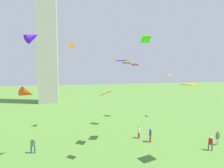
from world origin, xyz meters
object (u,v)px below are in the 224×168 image
person_1 (218,137)px  kite_flying_5 (107,92)px  monument_obelisk (47,20)px  person_0 (33,145)px  kite_flying_1 (27,93)px  kite_flying_2 (122,60)px  kite_flying_3 (126,63)px  kite_flying_9 (135,65)px  kite_flying_6 (33,37)px  kite_flying_7 (191,85)px  person_3 (150,134)px  kite_flying_0 (72,47)px  person_4 (139,132)px  person_5 (211,142)px  kite_flying_4 (170,75)px  kite_flying_8 (146,39)px

person_1 → kite_flying_5: kite_flying_5 is taller
monument_obelisk → kite_flying_5: (9.95, -33.28, -17.60)m
person_0 → kite_flying_1: 6.01m
kite_flying_2 → kite_flying_3: bearing=-71.7°
person_1 → kite_flying_9: kite_flying_9 is taller
kite_flying_1 → monument_obelisk: bearing=-36.5°
person_0 → kite_flying_5: size_ratio=0.94×
kite_flying_1 → kite_flying_6: (-0.22, 5.20, 6.80)m
kite_flying_3 → monument_obelisk: bearing=156.2°
kite_flying_5 → kite_flying_3: bearing=87.7°
kite_flying_2 → kite_flying_7: (6.54, -1.97, -2.37)m
person_3 → kite_flying_7: size_ratio=0.94×
kite_flying_0 → kite_flying_9: kite_flying_0 is taller
person_3 → person_4: 1.80m
person_0 → kite_flying_6: (-0.42, 4.45, 12.76)m
kite_flying_0 → person_0: bearing=59.1°
person_3 → person_5: person_3 is taller
person_1 → person_3: bearing=143.5°
person_3 → kite_flying_3: size_ratio=1.07×
person_3 → kite_flying_6: size_ratio=0.74×
kite_flying_0 → kite_flying_2: kite_flying_0 is taller
person_0 → kite_flying_2: 13.63m
person_1 → kite_flying_0: kite_flying_0 is taller
monument_obelisk → kite_flying_0: size_ratio=35.58×
person_3 → person_0: bearing=122.4°
monument_obelisk → person_1: (23.23, -37.13, -23.18)m
kite_flying_0 → kite_flying_9: bearing=-165.5°
kite_flying_6 → person_3: bearing=-142.2°
person_3 → kite_flying_0: (-9.48, 8.63, 12.07)m
kite_flying_4 → kite_flying_6: bearing=-85.9°
person_0 → kite_flying_7: (15.60, -6.14, 6.92)m
kite_flying_7 → kite_flying_8: kite_flying_8 is taller
person_5 → kite_flying_8: kite_flying_8 is taller
kite_flying_6 → kite_flying_4: bearing=-111.8°
kite_flying_4 → kite_flying_5: 17.63m
kite_flying_7 → kite_flying_1: bearing=146.5°
kite_flying_5 → kite_flying_9: kite_flying_9 is taller
person_1 → kite_flying_0: (-17.14, 11.71, 12.08)m
kite_flying_8 → kite_flying_7: bearing=30.5°
person_5 → kite_flying_4: kite_flying_4 is taller
kite_flying_5 → kite_flying_6: size_ratio=0.74×
person_4 → kite_flying_6: size_ratio=0.65×
kite_flying_8 → kite_flying_5: bearing=-80.6°
person_5 → kite_flying_8: size_ratio=0.96×
person_4 → person_1: bearing=104.5°
kite_flying_2 → kite_flying_7: bearing=-156.0°
kite_flying_6 → kite_flying_5: bearing=-148.7°
monument_obelisk → kite_flying_5: bearing=-73.4°
monument_obelisk → person_1: size_ratio=26.96×
kite_flying_5 → kite_flying_6: 12.31m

